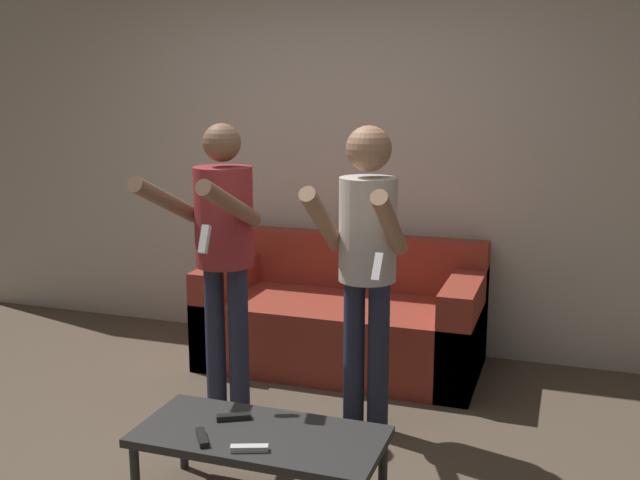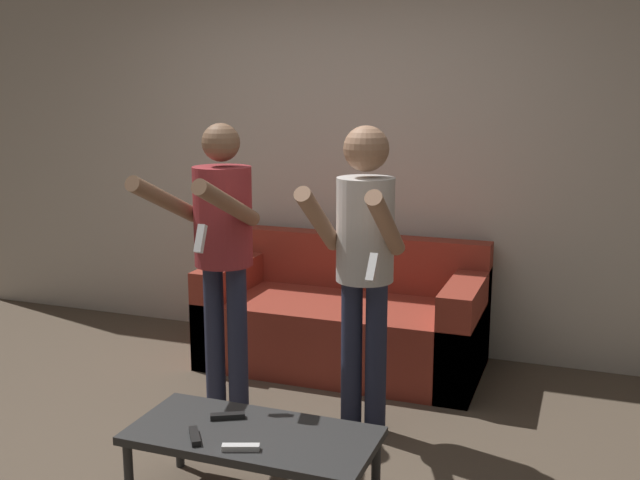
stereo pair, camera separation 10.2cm
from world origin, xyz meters
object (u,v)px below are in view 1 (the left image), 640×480
remote_near (249,448)px  remote_mid (202,437)px  person_standing_left (222,238)px  coffee_table (260,440)px  couch (343,322)px  person_standing_right (367,250)px  remote_far (234,417)px

remote_near → remote_mid: size_ratio=1.07×
person_standing_left → coffee_table: (0.57, -0.84, -0.67)m
remote_near → coffee_table: bearing=98.9°
couch → remote_near: size_ratio=11.41×
person_standing_left → remote_mid: person_standing_left is taller
remote_near → remote_mid: bearing=173.9°
person_standing_right → remote_near: bearing=-101.0°
person_standing_right → person_standing_left: bearing=-179.5°
remote_mid → person_standing_left: bearing=110.8°
person_standing_right → remote_far: bearing=-116.1°
couch → remote_mid: bearing=-90.7°
coffee_table → remote_far: bearing=153.5°
remote_mid → couch: bearing=89.3°
person_standing_right → remote_mid: bearing=-112.9°
person_standing_left → remote_mid: 1.22m
coffee_table → remote_mid: remote_mid is taller
remote_mid → coffee_table: bearing=35.5°
remote_far → coffee_table: bearing=-26.5°
remote_near → remote_mid: same height
remote_near → remote_mid: 0.22m
coffee_table → remote_mid: size_ratio=7.27×
remote_far → person_standing_right: bearing=63.9°
remote_mid → person_standing_right: bearing=67.1°
coffee_table → remote_near: remote_near is taller
remote_near → couch: bearing=96.0°
coffee_table → remote_far: (-0.16, 0.08, 0.05)m
remote_far → couch: bearing=90.6°
couch → person_standing_right: person_standing_right is taller
person_standing_left → person_standing_right: 0.79m
coffee_table → remote_mid: bearing=-144.5°
couch → remote_near: bearing=-84.0°
couch → person_standing_right: (0.40, -0.90, 0.69)m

